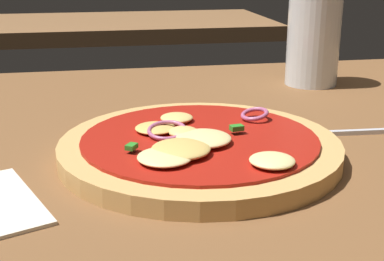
{
  "coord_description": "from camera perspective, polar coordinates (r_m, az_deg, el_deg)",
  "views": [
    {
      "loc": [
        -0.1,
        -0.46,
        0.23
      ],
      "look_at": [
        -0.0,
        0.03,
        0.06
      ],
      "focal_mm": 50.7,
      "sensor_mm": 36.0,
      "label": 1
    }
  ],
  "objects": [
    {
      "name": "dining_table",
      "position": [
        0.52,
        1.01,
        -5.18
      ],
      "size": [
        1.27,
        0.86,
        0.04
      ],
      "color": "brown",
      "rests_on": "ground"
    },
    {
      "name": "fork",
      "position": [
        0.6,
        15.87,
        -0.22
      ],
      "size": [
        0.19,
        0.02,
        0.01
      ],
      "color": "silver",
      "rests_on": "dining_table"
    },
    {
      "name": "beer_glass",
      "position": [
        0.81,
        12.63,
        9.16
      ],
      "size": [
        0.08,
        0.08,
        0.14
      ],
      "color": "silver",
      "rests_on": "dining_table"
    },
    {
      "name": "background_table",
      "position": [
        1.6,
        -7.98,
        10.75
      ],
      "size": [
        0.88,
        0.44,
        0.04
      ],
      "color": "brown",
      "rests_on": "ground"
    },
    {
      "name": "pizza",
      "position": [
        0.51,
        0.36,
        -1.74
      ],
      "size": [
        0.27,
        0.27,
        0.03
      ],
      "color": "tan",
      "rests_on": "dining_table"
    }
  ]
}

